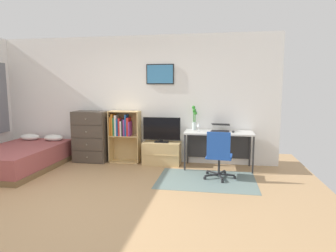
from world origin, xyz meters
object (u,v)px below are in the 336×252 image
desk (219,138)px  computer_mouse (233,132)px  dresser (91,136)px  bamboo_vase (194,118)px  bed (21,158)px  wine_glass (199,125)px  office_chair (219,154)px  laptop (220,128)px  tv_stand (162,153)px  bookshelf (123,131)px  television (162,130)px

desk → computer_mouse: 0.33m
dresser → bamboo_vase: bearing=2.4°
bed → computer_mouse: size_ratio=19.75×
wine_glass → office_chair: bearing=-58.4°
office_chair → wine_glass: wine_glass is taller
wine_glass → laptop: bearing=22.7°
tv_stand → laptop: (1.20, -0.00, 0.57)m
office_chair → bookshelf: bearing=162.1°
laptop → computer_mouse: bearing=-22.9°
bed → office_chair: bearing=-1.0°
dresser → television: size_ratio=1.41×
television → wine_glass: 0.80m
computer_mouse → laptop: bearing=151.3°
bed → tv_stand: bed is taller
bed → desk: 3.97m
bed → computer_mouse: computer_mouse is taller
desk → laptop: (0.03, 0.02, 0.19)m
bed → office_chair: office_chair is taller
television → wine_glass: bearing=-11.5°
wine_glass → television: bearing=168.5°
bed → bookshelf: (1.85, 0.86, 0.44)m
dresser → laptop: bearing=0.2°
bed → desk: desk is taller
dresser → bookshelf: 0.72m
computer_mouse → wine_glass: wine_glass is taller
bed → desk: bearing=10.7°
tv_stand → desk: size_ratio=0.58×
bookshelf → bamboo_vase: bearing=1.2°
bed → computer_mouse: (4.15, 0.68, 0.53)m
bookshelf → dresser: bearing=-175.2°
tv_stand → computer_mouse: bearing=-5.4°
bamboo_vase → television: bearing=-171.4°
television → laptop: size_ratio=1.86×
wine_glass → bed: bearing=-169.7°
tv_stand → computer_mouse: computer_mouse is taller
bookshelf → laptop: bookshelf is taller
dresser → office_chair: bearing=-16.5°
television → computer_mouse: (1.44, -0.12, 0.02)m
desk → dresser: bearing=179.9°
office_chair → bed: bearing=-174.9°
bookshelf → computer_mouse: size_ratio=10.69×
dresser → bamboo_vase: 2.28m
bookshelf → computer_mouse: 2.31m
television → desk: (1.17, 0.00, -0.13)m
laptop → computer_mouse: size_ratio=4.03×
office_chair → computer_mouse: size_ratio=8.27×
bookshelf → television: 0.86m
tv_stand → bed: bearing=-163.2°
television → bamboo_vase: bamboo_vase is taller
bookshelf → office_chair: 2.22m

